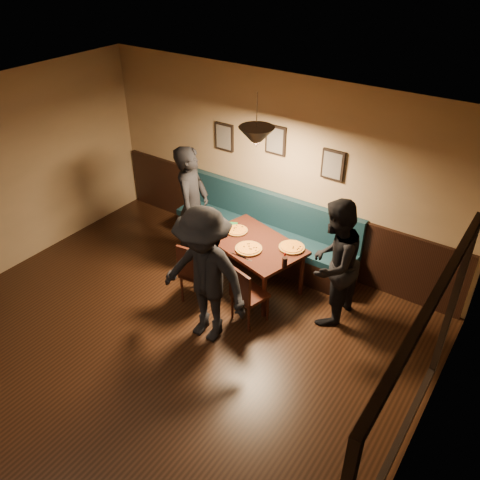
{
  "coord_description": "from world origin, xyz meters",
  "views": [
    {
      "loc": [
        3.32,
        -2.23,
        4.43
      ],
      "look_at": [
        0.27,
        2.19,
        0.95
      ],
      "focal_mm": 36.73,
      "sensor_mm": 36.0,
      "label": 1
    }
  ],
  "objects_px": {
    "booth_bench": "(263,230)",
    "diner_front": "(204,277)",
    "chair_near_left": "(199,271)",
    "tabasco_bottle": "(285,255)",
    "diner_left": "(193,208)",
    "dining_table": "(254,264)",
    "chair_near_right": "(250,293)",
    "diner_right": "(333,263)",
    "soda_glass": "(285,262)"
  },
  "relations": [
    {
      "from": "chair_near_right",
      "to": "soda_glass",
      "type": "relative_size",
      "value": 5.92
    },
    {
      "from": "booth_bench",
      "to": "diner_front",
      "type": "xyz_separation_m",
      "value": [
        0.34,
        -1.86,
        0.41
      ]
    },
    {
      "from": "tabasco_bottle",
      "to": "dining_table",
      "type": "bearing_deg",
      "value": 169.79
    },
    {
      "from": "diner_right",
      "to": "diner_front",
      "type": "bearing_deg",
      "value": -41.87
    },
    {
      "from": "chair_near_right",
      "to": "diner_front",
      "type": "relative_size",
      "value": 0.47
    },
    {
      "from": "soda_glass",
      "to": "diner_left",
      "type": "bearing_deg",
      "value": 172.27
    },
    {
      "from": "diner_right",
      "to": "tabasco_bottle",
      "type": "relative_size",
      "value": 15.76
    },
    {
      "from": "chair_near_left",
      "to": "diner_right",
      "type": "height_order",
      "value": "diner_right"
    },
    {
      "from": "chair_near_left",
      "to": "diner_front",
      "type": "xyz_separation_m",
      "value": [
        0.52,
        -0.51,
        0.45
      ]
    },
    {
      "from": "diner_right",
      "to": "soda_glass",
      "type": "xyz_separation_m",
      "value": [
        -0.56,
        -0.23,
        -0.08
      ]
    },
    {
      "from": "diner_right",
      "to": "diner_front",
      "type": "height_order",
      "value": "diner_front"
    },
    {
      "from": "booth_bench",
      "to": "soda_glass",
      "type": "height_order",
      "value": "booth_bench"
    },
    {
      "from": "dining_table",
      "to": "chair_near_right",
      "type": "height_order",
      "value": "chair_near_right"
    },
    {
      "from": "booth_bench",
      "to": "diner_right",
      "type": "relative_size",
      "value": 1.73
    },
    {
      "from": "dining_table",
      "to": "diner_left",
      "type": "xyz_separation_m",
      "value": [
        -1.06,
        -0.03,
        0.59
      ]
    },
    {
      "from": "chair_near_left",
      "to": "diner_front",
      "type": "relative_size",
      "value": 0.51
    },
    {
      "from": "dining_table",
      "to": "diner_front",
      "type": "bearing_deg",
      "value": -71.57
    },
    {
      "from": "chair_near_left",
      "to": "chair_near_right",
      "type": "bearing_deg",
      "value": -5.88
    },
    {
      "from": "chair_near_left",
      "to": "chair_near_right",
      "type": "height_order",
      "value": "chair_near_left"
    },
    {
      "from": "chair_near_left",
      "to": "diner_front",
      "type": "bearing_deg",
      "value": -52.39
    },
    {
      "from": "diner_right",
      "to": "diner_front",
      "type": "distance_m",
      "value": 1.62
    },
    {
      "from": "diner_front",
      "to": "tabasco_bottle",
      "type": "bearing_deg",
      "value": 65.97
    },
    {
      "from": "booth_bench",
      "to": "chair_near_left",
      "type": "distance_m",
      "value": 1.36
    },
    {
      "from": "chair_near_right",
      "to": "soda_glass",
      "type": "distance_m",
      "value": 0.6
    },
    {
      "from": "soda_glass",
      "to": "tabasco_bottle",
      "type": "relative_size",
      "value": 1.33
    },
    {
      "from": "diner_front",
      "to": "diner_left",
      "type": "bearing_deg",
      "value": 133.17
    },
    {
      "from": "dining_table",
      "to": "tabasco_bottle",
      "type": "relative_size",
      "value": 12.19
    },
    {
      "from": "dining_table",
      "to": "chair_near_right",
      "type": "bearing_deg",
      "value": -45.72
    },
    {
      "from": "booth_bench",
      "to": "tabasco_bottle",
      "type": "xyz_separation_m",
      "value": [
        0.81,
        -0.76,
        0.28
      ]
    },
    {
      "from": "diner_front",
      "to": "booth_bench",
      "type": "bearing_deg",
      "value": 99.46
    },
    {
      "from": "soda_glass",
      "to": "diner_front",
      "type": "bearing_deg",
      "value": -120.75
    },
    {
      "from": "dining_table",
      "to": "diner_right",
      "type": "height_order",
      "value": "diner_right"
    },
    {
      "from": "diner_left",
      "to": "tabasco_bottle",
      "type": "xyz_separation_m",
      "value": [
        1.6,
        -0.07,
        -0.17
      ]
    },
    {
      "from": "chair_near_left",
      "to": "diner_left",
      "type": "distance_m",
      "value": 1.02
    },
    {
      "from": "booth_bench",
      "to": "chair_near_right",
      "type": "bearing_deg",
      "value": -64.14
    },
    {
      "from": "soda_glass",
      "to": "tabasco_bottle",
      "type": "distance_m",
      "value": 0.19
    },
    {
      "from": "soda_glass",
      "to": "diner_right",
      "type": "bearing_deg",
      "value": 22.67
    },
    {
      "from": "diner_left",
      "to": "tabasco_bottle",
      "type": "relative_size",
      "value": 17.19
    },
    {
      "from": "diner_left",
      "to": "diner_right",
      "type": "bearing_deg",
      "value": -109.84
    },
    {
      "from": "booth_bench",
      "to": "dining_table",
      "type": "relative_size",
      "value": 2.23
    },
    {
      "from": "chair_near_left",
      "to": "tabasco_bottle",
      "type": "bearing_deg",
      "value": 23.11
    },
    {
      "from": "diner_right",
      "to": "soda_glass",
      "type": "bearing_deg",
      "value": -65.53
    },
    {
      "from": "diner_left",
      "to": "chair_near_right",
      "type": "bearing_deg",
      "value": -133.72
    },
    {
      "from": "booth_bench",
      "to": "diner_right",
      "type": "bearing_deg",
      "value": -25.14
    },
    {
      "from": "booth_bench",
      "to": "soda_glass",
      "type": "bearing_deg",
      "value": -45.64
    },
    {
      "from": "chair_near_left",
      "to": "tabasco_bottle",
      "type": "xyz_separation_m",
      "value": [
        0.98,
        0.59,
        0.31
      ]
    },
    {
      "from": "diner_right",
      "to": "tabasco_bottle",
      "type": "distance_m",
      "value": 0.66
    },
    {
      "from": "chair_near_right",
      "to": "diner_left",
      "type": "relative_size",
      "value": 0.46
    },
    {
      "from": "chair_near_right",
      "to": "tabasco_bottle",
      "type": "xyz_separation_m",
      "value": [
        0.17,
        0.56,
        0.34
      ]
    },
    {
      "from": "booth_bench",
      "to": "chair_near_left",
      "type": "xyz_separation_m",
      "value": [
        -0.18,
        -1.34,
        -0.03
      ]
    }
  ]
}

